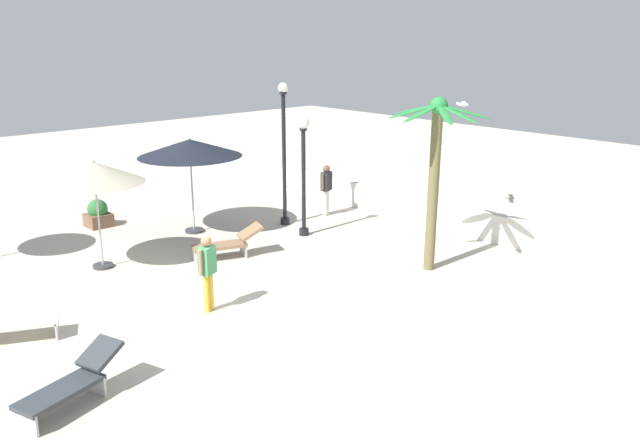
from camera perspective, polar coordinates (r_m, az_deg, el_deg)
ground_plane at (r=14.35m, az=-8.93°, el=-7.69°), size 56.00×56.00×0.00m
boundary_wall at (r=19.97m, az=11.85°, el=0.37°), size 25.20×0.30×0.83m
patio_umbrella_0 at (r=19.58m, az=-11.05°, el=6.36°), size 2.99×2.99×2.81m
patio_umbrella_1 at (r=17.12m, az=-18.73°, el=4.13°), size 2.42×2.42×2.75m
palm_tree_0 at (r=16.23m, az=9.81°, el=5.57°), size 2.43×2.43×4.28m
lamp_post_0 at (r=20.07m, az=-3.09°, el=6.41°), size 0.30×0.30×4.29m
lamp_post_1 at (r=19.00m, az=-1.42°, el=4.84°), size 0.34×0.34×3.43m
lounge_chair_0 at (r=14.25m, az=-25.24°, el=-7.61°), size 1.31×1.94×0.84m
lounge_chair_1 at (r=11.58m, az=-20.46°, el=-12.55°), size 1.07×1.93×0.82m
lounge_chair_2 at (r=17.65m, az=-7.88°, el=-1.60°), size 1.13×1.94×0.82m
guest_0 at (r=14.21m, az=-9.59°, el=-3.56°), size 0.36×0.52×1.67m
guest_1 at (r=21.29m, az=0.55°, el=3.33°), size 0.34×0.54×1.65m
seagull_0 at (r=21.34m, az=12.09°, el=9.97°), size 0.81×1.18×0.15m
planter at (r=21.32m, az=-18.42°, el=0.79°), size 0.70×0.70×0.85m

